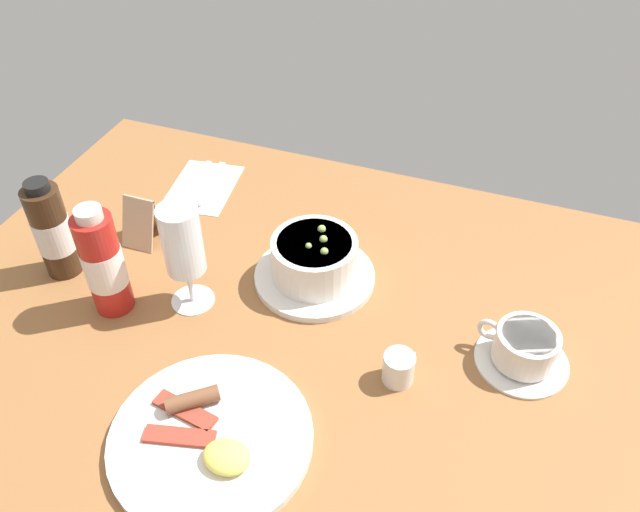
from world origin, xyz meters
TOP-DOWN VIEW (x-y plane):
  - ground_plane at (0.00, 0.00)cm, footprint 110.00×84.00cm
  - porridge_bowl at (-2.02, -8.81)cm, footprint 19.31×19.31cm
  - cutlery_setting at (26.72, -24.54)cm, footprint 13.55×17.53cm
  - coffee_cup at (-35.24, -3.02)cm, footprint 13.65×13.15cm
  - creamer_jug at (-19.68, 5.80)cm, footprint 5.01×4.67cm
  - wine_glass at (14.09, 2.12)cm, footprint 6.70×6.70cm
  - sauce_bottle_brown at (37.09, 2.82)cm, footprint 5.75×5.75cm
  - sauce_bottle_red at (24.87, 7.00)cm, footprint 5.94×5.94cm
  - breakfast_plate at (0.22, 23.42)cm, footprint 25.88×25.88cm
  - menu_card at (28.74, -8.61)cm, footprint 5.70×6.97cm

SIDE VIEW (x-z plane):
  - ground_plane at x=0.00cm, z-range -3.00..0.00cm
  - cutlery_setting at x=26.72cm, z-range -0.18..0.72cm
  - breakfast_plate at x=0.22cm, z-range -0.96..2.74cm
  - creamer_jug at x=-19.68cm, z-range -0.21..5.04cm
  - coffee_cup at x=-35.24cm, z-range -0.13..5.76cm
  - porridge_bowl at x=-2.02cm, z-range -0.41..8.26cm
  - menu_card at x=28.74cm, z-range -0.07..8.60cm
  - sauce_bottle_brown at x=37.09cm, z-range -0.58..16.74cm
  - sauce_bottle_red at x=24.87cm, z-range -0.65..17.99cm
  - wine_glass at x=14.09cm, z-range 2.55..20.46cm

